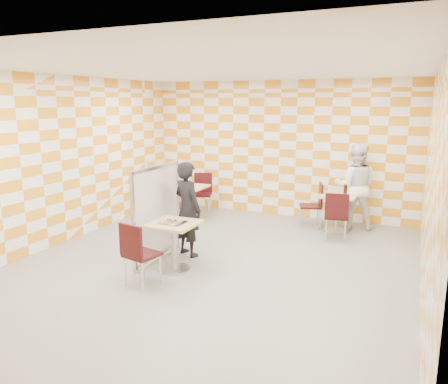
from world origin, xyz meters
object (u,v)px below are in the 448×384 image
object	(u,v)px
man_dark	(188,209)
sport_bottle	(329,189)
chair_empty_near	(173,202)
partition	(157,212)
chair_second_front	(337,213)
man_white	(355,186)
main_table	(174,238)
empty_table	(190,197)
chair_main_front	(137,250)
chair_empty_far	(203,190)
chair_second_side	(315,202)
soda_bottle	(345,190)
second_table	(337,206)

from	to	relation	value
man_dark	sport_bottle	xyz separation A→B (m)	(1.86, 2.46, 0.04)
chair_empty_near	partition	distance (m)	1.83
chair_empty_near	chair_second_front	bearing A→B (deg)	7.83
chair_second_front	man_white	world-z (taller)	man_white
main_table	empty_table	size ratio (longest dim) A/B	1.00
man_white	chair_main_front	bearing A→B (deg)	51.41
chair_empty_near	chair_empty_far	world-z (taller)	same
man_white	partition	bearing A→B (deg)	40.10
chair_second_side	partition	size ratio (longest dim) A/B	0.60
chair_second_front	partition	bearing A→B (deg)	-139.77
partition	empty_table	bearing A→B (deg)	106.18
soda_bottle	man_white	bearing A→B (deg)	71.95
sport_bottle	chair_second_front	bearing A→B (deg)	-68.69
partition	sport_bottle	bearing A→B (deg)	52.23
chair_empty_near	man_white	xyz separation A→B (m)	(3.36, 1.50, 0.32)
chair_main_front	chair_second_front	bearing A→B (deg)	55.88
man_dark	sport_bottle	size ratio (longest dim) A/B	7.94
chair_empty_near	soda_bottle	bearing A→B (deg)	18.75
chair_empty_far	man_dark	bearing A→B (deg)	-68.38
main_table	chair_main_front	size ratio (longest dim) A/B	0.81
man_dark	man_white	distance (m)	3.63
second_table	soda_bottle	bearing A→B (deg)	-1.39
chair_second_front	sport_bottle	size ratio (longest dim) A/B	4.62
empty_table	main_table	bearing A→B (deg)	-66.52
empty_table	partition	bearing A→B (deg)	-73.82
empty_table	soda_bottle	distance (m)	3.27
chair_main_front	second_table	bearing A→B (deg)	61.81
main_table	man_white	size ratio (longest dim) A/B	0.43
chair_main_front	chair_empty_far	world-z (taller)	same
second_table	chair_second_side	bearing A→B (deg)	169.32
man_dark	main_table	bearing A→B (deg)	123.46
second_table	soda_bottle	world-z (taller)	soda_bottle
chair_second_side	soda_bottle	bearing A→B (deg)	-8.59
main_table	chair_main_front	distance (m)	0.78
partition	sport_bottle	size ratio (longest dim) A/B	7.75
main_table	chair_second_front	bearing A→B (deg)	49.96
partition	soda_bottle	xyz separation A→B (m)	(2.54, 2.77, 0.06)
empty_table	partition	size ratio (longest dim) A/B	0.48
chair_main_front	partition	size ratio (longest dim) A/B	0.60
chair_empty_near	chair_main_front	bearing A→B (deg)	-69.18
chair_second_side	chair_empty_far	size ratio (longest dim) A/B	1.00
empty_table	chair_second_side	bearing A→B (deg)	10.17
man_white	soda_bottle	size ratio (longest dim) A/B	7.55
partition	chair_empty_far	bearing A→B (deg)	103.05
chair_second_front	soda_bottle	bearing A→B (deg)	86.41
chair_second_front	chair_second_side	distance (m)	0.93
man_dark	empty_table	bearing A→B (deg)	-39.49
chair_main_front	partition	world-z (taller)	partition
sport_bottle	empty_table	bearing A→B (deg)	-170.94
main_table	sport_bottle	distance (m)	3.61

